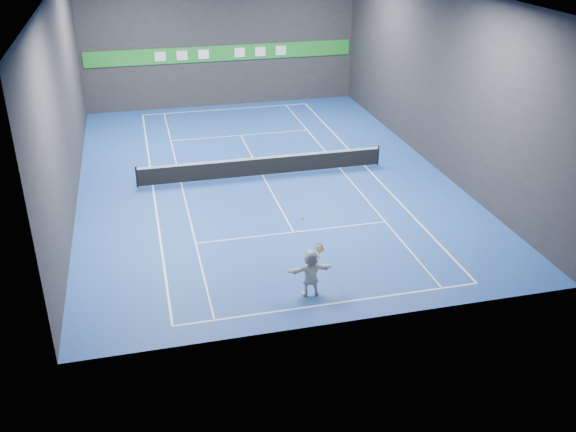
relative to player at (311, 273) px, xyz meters
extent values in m
plane|color=#1B4197|center=(0.59, 11.12, -0.88)|extent=(26.00, 26.00, 0.00)
cube|color=#252528|center=(0.59, 24.12, 3.62)|extent=(18.00, 0.10, 9.00)
cube|color=#252528|center=(0.59, -1.88, 3.62)|extent=(18.00, 0.10, 9.00)
cube|color=#252528|center=(-8.41, 11.12, 3.62)|extent=(0.10, 26.00, 9.00)
cube|color=#252528|center=(9.59, 11.12, 3.62)|extent=(0.10, 26.00, 9.00)
cube|color=white|center=(0.59, -0.77, -0.88)|extent=(10.98, 0.08, 0.01)
cube|color=white|center=(0.59, 23.01, -0.88)|extent=(10.98, 0.08, 0.01)
cube|color=white|center=(-4.90, 11.12, -0.88)|extent=(0.08, 23.78, 0.01)
cube|color=white|center=(6.08, 11.12, -0.88)|extent=(0.08, 23.78, 0.01)
cube|color=white|center=(-3.52, 11.12, -0.88)|extent=(0.06, 23.78, 0.01)
cube|color=white|center=(4.70, 11.12, -0.88)|extent=(0.06, 23.78, 0.01)
cube|color=white|center=(0.59, 4.72, -0.88)|extent=(8.23, 0.06, 0.01)
cube|color=white|center=(0.59, 17.52, -0.88)|extent=(8.23, 0.06, 0.01)
cube|color=white|center=(0.59, 11.12, -0.88)|extent=(0.06, 12.80, 0.01)
imported|color=silver|center=(0.00, 0.00, 0.00)|extent=(1.64, 0.53, 1.76)
sphere|color=#BAEA27|center=(-0.30, 0.06, 2.10)|extent=(0.07, 0.07, 0.07)
cylinder|color=black|center=(-5.61, 11.12, -0.35)|extent=(0.10, 0.10, 1.07)
cylinder|color=black|center=(6.79, 11.12, -0.35)|extent=(0.10, 0.10, 1.07)
cube|color=black|center=(0.59, 11.12, -0.41)|extent=(12.40, 0.03, 0.86)
cube|color=white|center=(0.59, 11.12, 0.07)|extent=(12.40, 0.04, 0.10)
cube|color=#1C8428|center=(0.59, 24.06, 2.62)|extent=(17.64, 0.06, 1.00)
cube|color=silver|center=(-3.41, 24.00, 2.62)|extent=(0.70, 0.04, 0.60)
cube|color=silver|center=(-2.01, 24.00, 2.62)|extent=(0.70, 0.04, 0.60)
cube|color=white|center=(-0.61, 24.00, 2.62)|extent=(0.70, 0.04, 0.60)
cube|color=white|center=(1.79, 24.00, 2.62)|extent=(0.70, 0.04, 0.60)
cube|color=white|center=(3.19, 24.00, 2.62)|extent=(0.70, 0.04, 0.60)
cube|color=silver|center=(4.59, 24.00, 2.62)|extent=(0.70, 0.04, 0.60)
torus|color=red|center=(0.29, 0.05, 0.94)|extent=(0.42, 0.31, 0.32)
cylinder|color=#D2E851|center=(0.33, 0.05, 0.87)|extent=(0.37, 0.28, 0.26)
cylinder|color=red|center=(0.31, 0.05, 0.68)|extent=(0.06, 0.11, 0.18)
cylinder|color=yellow|center=(0.30, 0.03, 0.56)|extent=(0.06, 0.16, 0.25)
camera|label=1|loc=(-5.34, -18.40, 11.60)|focal=40.00mm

